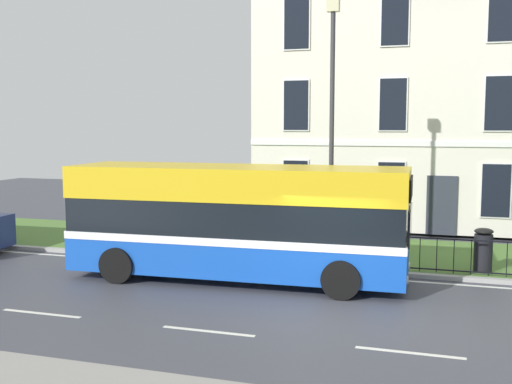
{
  "coord_description": "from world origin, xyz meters",
  "views": [
    {
      "loc": [
        2.65,
        -13.26,
        4.19
      ],
      "look_at": [
        -2.96,
        4.45,
        2.18
      ],
      "focal_mm": 43.79,
      "sensor_mm": 36.0,
      "label": 1
    }
  ],
  "objects_px": {
    "single_decker_bus": "(238,220)",
    "litter_bin": "(483,250)",
    "street_lamp_post": "(332,115)",
    "georgian_townhouse": "(447,76)"
  },
  "relations": [
    {
      "from": "georgian_townhouse",
      "to": "litter_bin",
      "type": "height_order",
      "value": "georgian_townhouse"
    },
    {
      "from": "georgian_townhouse",
      "to": "litter_bin",
      "type": "distance_m",
      "value": 11.59
    },
    {
      "from": "single_decker_bus",
      "to": "litter_bin",
      "type": "xyz_separation_m",
      "value": [
        6.36,
        2.46,
        -0.89
      ]
    },
    {
      "from": "georgian_townhouse",
      "to": "street_lamp_post",
      "type": "xyz_separation_m",
      "value": [
        -3.14,
        -9.75,
        -1.8
      ]
    },
    {
      "from": "single_decker_bus",
      "to": "litter_bin",
      "type": "relative_size",
      "value": 7.47
    },
    {
      "from": "single_decker_bus",
      "to": "street_lamp_post",
      "type": "distance_m",
      "value": 4.48
    },
    {
      "from": "street_lamp_post",
      "to": "litter_bin",
      "type": "bearing_deg",
      "value": -4.66
    },
    {
      "from": "georgian_townhouse",
      "to": "litter_bin",
      "type": "relative_size",
      "value": 12.35
    },
    {
      "from": "street_lamp_post",
      "to": "litter_bin",
      "type": "relative_size",
      "value": 6.3
    },
    {
      "from": "single_decker_bus",
      "to": "litter_bin",
      "type": "bearing_deg",
      "value": 18.82
    }
  ]
}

